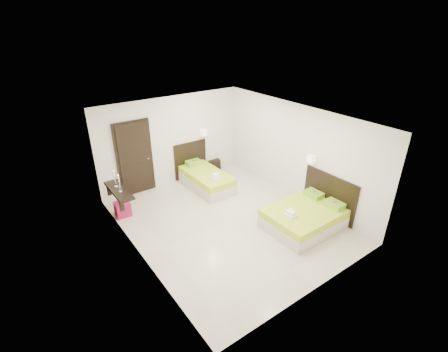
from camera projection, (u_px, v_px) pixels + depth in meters
floor at (228, 221)px, 8.05m from camera, size 5.50×5.50×0.00m
bed_single at (205, 177)px, 9.61m from camera, size 1.10×1.83×1.51m
bed_double at (306, 216)px, 7.78m from camera, size 1.79×1.52×1.48m
nightstand at (213, 164)px, 10.72m from camera, size 0.49×0.46×0.36m
ottoman at (123, 209)px, 8.22m from camera, size 0.38×0.38×0.36m
door at (135, 159)px, 8.92m from camera, size 1.02×0.15×2.14m
console_shelf at (118, 191)px, 7.76m from camera, size 0.35×1.20×0.78m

